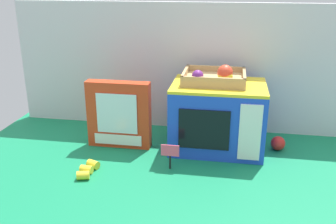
# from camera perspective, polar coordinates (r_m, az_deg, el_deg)

# --- Properties ---
(ground_plane) EXTENTS (1.70, 1.70, 0.00)m
(ground_plane) POSITION_cam_1_polar(r_m,az_deg,el_deg) (1.64, 0.82, -5.61)
(ground_plane) COLOR #147A4C
(ground_plane) RESTS_ON ground
(display_back_panel) EXTENTS (1.61, 0.03, 0.59)m
(display_back_panel) POSITION_cam_1_polar(r_m,az_deg,el_deg) (1.79, 2.23, 6.74)
(display_back_panel) COLOR silver
(display_back_panel) RESTS_ON ground
(toy_microwave) EXTENTS (0.38, 0.29, 0.28)m
(toy_microwave) POSITION_cam_1_polar(r_m,az_deg,el_deg) (1.61, 7.48, -0.68)
(toy_microwave) COLOR blue
(toy_microwave) RESTS_ON ground
(food_groups_crate) EXTENTS (0.26, 0.21, 0.08)m
(food_groups_crate) POSITION_cam_1_polar(r_m,az_deg,el_deg) (1.58, 7.11, 5.16)
(food_groups_crate) COLOR tan
(food_groups_crate) RESTS_ON toy_microwave
(cookie_set_box) EXTENTS (0.27, 0.06, 0.29)m
(cookie_set_box) POSITION_cam_1_polar(r_m,az_deg,el_deg) (1.63, -7.42, -0.42)
(cookie_set_box) COLOR red
(cookie_set_box) RESTS_ON ground
(price_sign) EXTENTS (0.07, 0.01, 0.10)m
(price_sign) POSITION_cam_1_polar(r_m,az_deg,el_deg) (1.45, 0.31, -6.20)
(price_sign) COLOR black
(price_sign) RESTS_ON ground
(loose_toy_banana) EXTENTS (0.06, 0.13, 0.03)m
(loose_toy_banana) POSITION_cam_1_polar(r_m,az_deg,el_deg) (1.47, -12.00, -8.47)
(loose_toy_banana) COLOR yellow
(loose_toy_banana) RESTS_ON ground
(loose_toy_apple) EXTENTS (0.06, 0.06, 0.06)m
(loose_toy_apple) POSITION_cam_1_polar(r_m,az_deg,el_deg) (1.68, 16.23, -4.53)
(loose_toy_apple) COLOR red
(loose_toy_apple) RESTS_ON ground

